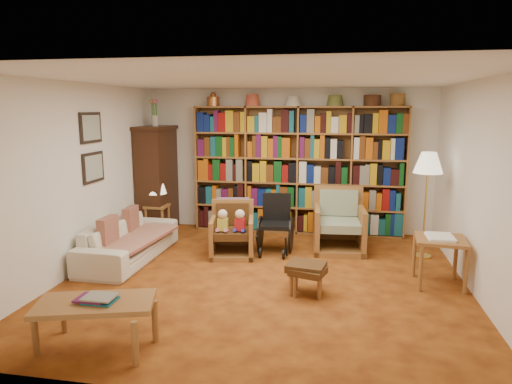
% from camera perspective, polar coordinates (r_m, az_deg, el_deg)
% --- Properties ---
extents(floor, '(5.00, 5.00, 0.00)m').
position_cam_1_polar(floor, '(5.98, 1.06, -10.77)').
color(floor, '#A55719').
rests_on(floor, ground).
extents(ceiling, '(5.00, 5.00, 0.00)m').
position_cam_1_polar(ceiling, '(5.59, 1.15, 13.89)').
color(ceiling, white).
rests_on(ceiling, wall_back).
extents(wall_back, '(5.00, 0.00, 5.00)m').
position_cam_1_polar(wall_back, '(8.11, 3.97, 3.93)').
color(wall_back, white).
rests_on(wall_back, floor).
extents(wall_front, '(5.00, 0.00, 5.00)m').
position_cam_1_polar(wall_front, '(3.27, -6.05, -5.83)').
color(wall_front, white).
rests_on(wall_front, floor).
extents(wall_left, '(0.00, 5.00, 5.00)m').
position_cam_1_polar(wall_left, '(6.53, -21.09, 1.70)').
color(wall_left, white).
rests_on(wall_left, floor).
extents(wall_right, '(0.00, 5.00, 5.00)m').
position_cam_1_polar(wall_right, '(5.80, 26.26, 0.30)').
color(wall_right, white).
rests_on(wall_right, floor).
extents(bookshelf, '(3.60, 0.30, 2.42)m').
position_cam_1_polar(bookshelf, '(7.93, 5.26, 3.19)').
color(bookshelf, '#965A2E').
rests_on(bookshelf, floor).
extents(curio_cabinet, '(0.50, 0.95, 2.40)m').
position_cam_1_polar(curio_cabinet, '(8.23, -12.27, 1.74)').
color(curio_cabinet, '#391D0F').
rests_on(curio_cabinet, floor).
extents(framed_pictures, '(0.03, 0.52, 0.97)m').
position_cam_1_polar(framed_pictures, '(6.74, -19.82, 5.24)').
color(framed_pictures, black).
rests_on(framed_pictures, wall_left).
extents(sofa, '(1.93, 0.78, 0.56)m').
position_cam_1_polar(sofa, '(6.87, -15.57, -5.87)').
color(sofa, beige).
rests_on(sofa, floor).
extents(sofa_throw, '(0.90, 1.51, 0.04)m').
position_cam_1_polar(sofa_throw, '(6.84, -15.20, -5.74)').
color(sofa_throw, '#C7B491').
rests_on(sofa_throw, sofa).
extents(cushion_left, '(0.15, 0.39, 0.39)m').
position_cam_1_polar(cushion_left, '(7.18, -15.36, -3.74)').
color(cushion_left, maroon).
rests_on(cushion_left, sofa).
extents(cushion_right, '(0.13, 0.40, 0.40)m').
position_cam_1_polar(cushion_right, '(6.58, -17.99, -5.17)').
color(cushion_right, maroon).
rests_on(cushion_right, sofa).
extents(side_table_lamp, '(0.36, 0.36, 0.53)m').
position_cam_1_polar(side_table_lamp, '(8.03, -12.23, -2.63)').
color(side_table_lamp, '#965A2E').
rests_on(side_table_lamp, floor).
extents(table_lamp, '(0.34, 0.34, 0.47)m').
position_cam_1_polar(table_lamp, '(7.94, -12.36, 0.63)').
color(table_lamp, gold).
rests_on(table_lamp, side_table_lamp).
extents(armchair_leather, '(0.75, 0.78, 0.81)m').
position_cam_1_polar(armchair_leather, '(6.86, -2.86, -5.03)').
color(armchair_leather, '#965A2E').
rests_on(armchair_leather, floor).
extents(armchair_sage, '(0.82, 0.85, 0.95)m').
position_cam_1_polar(armchair_sage, '(7.20, 10.34, -4.22)').
color(armchair_sage, '#965A2E').
rests_on(armchair_sage, floor).
extents(wheelchair, '(0.51, 0.71, 0.88)m').
position_cam_1_polar(wheelchair, '(6.96, 2.45, -4.23)').
color(wheelchair, black).
rests_on(wheelchair, floor).
extents(floor_lamp, '(0.41, 0.41, 1.55)m').
position_cam_1_polar(floor_lamp, '(6.95, 20.72, 2.93)').
color(floor_lamp, gold).
rests_on(floor_lamp, floor).
extents(side_table_papers, '(0.63, 0.63, 0.63)m').
position_cam_1_polar(side_table_papers, '(6.05, 22.03, -6.18)').
color(side_table_papers, '#965A2E').
rests_on(side_table_papers, floor).
extents(footstool_a, '(0.46, 0.42, 0.33)m').
position_cam_1_polar(footstool_a, '(5.44, 6.51, -10.03)').
color(footstool_a, '#4A2C13').
rests_on(footstool_a, floor).
extents(footstool_b, '(0.49, 0.43, 0.37)m').
position_cam_1_polar(footstool_b, '(5.48, 6.29, -9.52)').
color(footstool_b, '#4A2C13').
rests_on(footstool_b, floor).
extents(coffee_table, '(1.14, 0.79, 0.51)m').
position_cam_1_polar(coffee_table, '(4.48, -19.43, -13.42)').
color(coffee_table, '#965A2E').
rests_on(coffee_table, floor).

